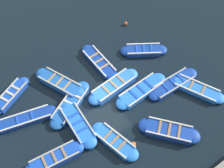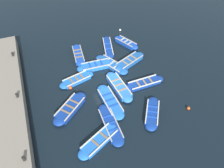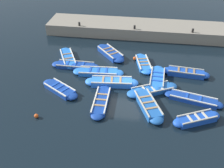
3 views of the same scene
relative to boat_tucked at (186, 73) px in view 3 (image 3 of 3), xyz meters
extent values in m
plane|color=black|center=(1.61, -4.39, -0.20)|extent=(120.00, 120.00, 0.00)
cube|color=#1947B7|center=(0.00, 0.00, -0.01)|extent=(1.12, 2.74, 0.39)
ellipsoid|color=#1947B7|center=(-0.14, -1.33, -0.01)|extent=(0.86, 0.89, 0.39)
ellipsoid|color=#1947B7|center=(0.14, 1.33, -0.01)|extent=(0.86, 0.89, 0.39)
cube|color=#B2AD9E|center=(0.38, -0.04, 0.22)|extent=(0.35, 2.61, 0.07)
cube|color=#B2AD9E|center=(-0.38, 0.04, 0.22)|extent=(0.35, 2.61, 0.07)
cube|color=olive|center=(-0.06, -0.56, 0.21)|extent=(0.76, 0.22, 0.04)
cube|color=olive|center=(0.00, 0.00, 0.21)|extent=(0.76, 0.22, 0.04)
cube|color=olive|center=(0.06, 0.56, 0.21)|extent=(0.76, 0.22, 0.04)
cube|color=navy|center=(3.18, 0.23, -0.06)|extent=(1.50, 3.15, 0.29)
ellipsoid|color=navy|center=(2.82, -1.25, -0.06)|extent=(0.90, 0.92, 0.29)
ellipsoid|color=navy|center=(3.54, 1.71, -0.06)|extent=(0.90, 0.92, 0.29)
cube|color=silver|center=(3.53, 0.14, 0.12)|extent=(0.78, 2.92, 0.07)
cube|color=silver|center=(2.82, 0.31, 0.12)|extent=(0.78, 2.92, 0.07)
cube|color=#1947B7|center=(3.07, -0.19, 0.11)|extent=(0.72, 0.30, 0.04)
cube|color=#1947B7|center=(3.28, 0.64, 0.11)|extent=(0.72, 0.30, 0.04)
cube|color=#1E59AD|center=(4.25, -2.72, -0.01)|extent=(2.96, 1.98, 0.39)
ellipsoid|color=#1E59AD|center=(2.96, -3.27, -0.01)|extent=(1.18, 1.17, 0.39)
ellipsoid|color=#1E59AD|center=(5.54, -2.17, -0.01)|extent=(1.18, 1.17, 0.39)
cube|color=#B2AD9E|center=(4.42, -3.13, 0.22)|extent=(2.56, 1.14, 0.07)
cube|color=#B2AD9E|center=(4.08, -2.32, 0.22)|extent=(2.56, 1.14, 0.07)
cube|color=#9E7A51|center=(3.70, -2.95, 0.21)|extent=(0.46, 0.83, 0.04)
cube|color=#9E7A51|center=(4.25, -2.72, 0.21)|extent=(0.46, 0.83, 0.04)
cube|color=#9E7A51|center=(4.80, -2.49, 0.21)|extent=(0.46, 0.83, 0.04)
cube|color=blue|center=(0.83, -6.61, -0.04)|extent=(1.20, 2.98, 0.32)
ellipsoid|color=blue|center=(0.92, -8.07, -0.04)|extent=(1.00, 1.02, 0.32)
ellipsoid|color=blue|center=(0.73, -5.16, -0.04)|extent=(1.00, 1.02, 0.32)
cube|color=beige|center=(1.30, -6.58, 0.15)|extent=(0.26, 2.86, 0.07)
cube|color=beige|center=(0.36, -6.64, 0.15)|extent=(0.26, 2.86, 0.07)
cube|color=#1947B7|center=(0.87, -7.23, 0.14)|extent=(0.90, 0.20, 0.04)
cube|color=#1947B7|center=(0.83, -6.61, 0.14)|extent=(0.90, 0.20, 0.04)
cube|color=#1947B7|center=(0.79, -5.99, 0.14)|extent=(0.90, 0.20, 0.04)
cube|color=navy|center=(0.09, -8.61, -0.06)|extent=(0.98, 2.95, 0.28)
ellipsoid|color=navy|center=(0.08, -10.08, -0.06)|extent=(0.88, 0.91, 0.28)
ellipsoid|color=navy|center=(0.11, -7.14, -0.06)|extent=(0.88, 0.91, 0.28)
cube|color=#B2AD9E|center=(0.53, -8.61, 0.11)|extent=(0.11, 2.88, 0.07)
cube|color=#B2AD9E|center=(-0.34, -8.60, 0.11)|extent=(0.11, 2.88, 0.07)
cube|color=#1947B7|center=(0.09, -9.23, 0.10)|extent=(0.83, 0.15, 0.04)
cube|color=#1947B7|center=(0.09, -8.61, 0.10)|extent=(0.83, 0.15, 0.04)
cube|color=#1947B7|center=(0.10, -7.98, 0.10)|extent=(0.83, 0.15, 0.04)
cube|color=navy|center=(-2.29, -6.17, -0.01)|extent=(2.66, 2.47, 0.39)
ellipsoid|color=navy|center=(-3.29, -7.01, -0.01)|extent=(1.36, 1.35, 0.39)
ellipsoid|color=navy|center=(-1.29, -5.33, -0.01)|extent=(1.36, 1.35, 0.39)
cube|color=beige|center=(-1.99, -6.53, 0.23)|extent=(2.01, 1.71, 0.07)
cube|color=beige|center=(-2.60, -5.81, 0.23)|extent=(2.01, 1.71, 0.07)
cube|color=olive|center=(-2.72, -6.53, 0.21)|extent=(0.69, 0.78, 0.04)
cube|color=olive|center=(-2.29, -6.17, 0.21)|extent=(0.69, 0.78, 0.04)
cube|color=olive|center=(-1.87, -5.81, 0.21)|extent=(0.69, 0.78, 0.04)
cube|color=#1947B7|center=(5.18, 0.21, -0.01)|extent=(1.70, 2.46, 0.38)
ellipsoid|color=#1947B7|center=(5.68, -0.85, -0.01)|extent=(0.94, 0.95, 0.38)
ellipsoid|color=#1947B7|center=(4.67, 1.27, -0.01)|extent=(0.94, 0.95, 0.38)
cube|color=#B2AD9E|center=(5.49, 0.36, 0.21)|extent=(1.06, 2.12, 0.07)
cube|color=#B2AD9E|center=(4.87, 0.06, 0.21)|extent=(1.06, 2.12, 0.07)
cube|color=beige|center=(5.39, -0.24, 0.20)|extent=(0.67, 0.41, 0.04)
cube|color=beige|center=(5.18, 0.21, 0.20)|extent=(0.67, 0.41, 0.04)
cube|color=beige|center=(4.96, 0.66, 0.20)|extent=(0.67, 0.41, 0.04)
cube|color=blue|center=(-1.02, -3.26, -0.05)|extent=(2.50, 1.46, 0.30)
ellipsoid|color=blue|center=(-2.16, -3.55, -0.05)|extent=(1.05, 1.03, 0.30)
ellipsoid|color=blue|center=(0.12, -2.98, -0.05)|extent=(1.05, 1.03, 0.30)
cube|color=beige|center=(-0.92, -3.67, 0.13)|extent=(2.26, 0.63, 0.07)
cube|color=beige|center=(-1.12, -2.86, 0.13)|extent=(2.26, 0.63, 0.07)
cube|color=olive|center=(-1.50, -3.39, 0.12)|extent=(0.33, 0.82, 0.04)
cube|color=olive|center=(-1.02, -3.26, 0.12)|extent=(0.33, 0.82, 0.04)
cube|color=olive|center=(-0.53, -3.14, 0.12)|extent=(0.33, 0.82, 0.04)
cube|color=navy|center=(3.38, -8.83, -0.04)|extent=(2.05, 2.48, 0.32)
ellipsoid|color=navy|center=(2.75, -9.82, -0.04)|extent=(1.20, 1.20, 0.32)
ellipsoid|color=navy|center=(4.02, -7.85, -0.04)|extent=(1.20, 1.20, 0.32)
cube|color=silver|center=(3.74, -9.06, 0.15)|extent=(1.31, 1.98, 0.07)
cube|color=silver|center=(3.03, -8.60, 0.15)|extent=(1.31, 1.98, 0.07)
cube|color=#1947B7|center=(3.11, -9.25, 0.14)|extent=(0.76, 0.56, 0.04)
cube|color=#1947B7|center=(3.38, -8.83, 0.14)|extent=(0.76, 0.56, 0.04)
cube|color=#1947B7|center=(3.65, -8.41, 0.14)|extent=(0.76, 0.56, 0.04)
cube|color=blue|center=(2.07, -5.38, -0.01)|extent=(1.23, 3.00, 0.39)
ellipsoid|color=blue|center=(2.21, -6.84, -0.01)|extent=(0.96, 0.99, 0.39)
ellipsoid|color=blue|center=(1.94, -3.93, -0.01)|extent=(0.96, 0.99, 0.39)
cube|color=beige|center=(2.51, -5.34, 0.22)|extent=(0.34, 2.86, 0.07)
cube|color=beige|center=(1.63, -5.42, 0.22)|extent=(0.34, 2.86, 0.07)
cube|color=#9E7A51|center=(2.13, -6.00, 0.21)|extent=(0.85, 0.22, 0.04)
cube|color=#9E7A51|center=(2.07, -5.38, 0.21)|extent=(0.85, 0.22, 0.04)
cube|color=#9E7A51|center=(2.02, -4.76, 0.21)|extent=(0.85, 0.22, 0.04)
cube|color=navy|center=(4.29, -5.76, -0.06)|extent=(2.79, 0.94, 0.28)
ellipsoid|color=navy|center=(2.90, -5.78, -0.06)|extent=(0.86, 0.83, 0.28)
ellipsoid|color=navy|center=(5.68, -5.73, -0.06)|extent=(0.86, 0.83, 0.28)
cube|color=silver|center=(4.30, -6.16, 0.11)|extent=(2.72, 0.13, 0.07)
cube|color=silver|center=(4.28, -5.35, 0.11)|extent=(2.72, 0.13, 0.07)
cube|color=#9E7A51|center=(3.70, -5.77, 0.10)|extent=(0.15, 0.79, 0.04)
cube|color=#9E7A51|center=(4.29, -5.76, 0.10)|extent=(0.15, 0.79, 0.04)
cube|color=#9E7A51|center=(4.88, -5.75, 0.10)|extent=(0.15, 0.79, 0.04)
cube|color=blue|center=(-1.07, -9.57, -0.06)|extent=(2.89, 2.03, 0.29)
ellipsoid|color=blue|center=(-2.31, -10.17, -0.06)|extent=(1.17, 1.16, 0.29)
ellipsoid|color=blue|center=(0.18, -8.97, -0.06)|extent=(1.17, 1.16, 0.29)
cube|color=silver|center=(-0.88, -9.95, 0.12)|extent=(2.47, 1.24, 0.07)
cube|color=silver|center=(-1.25, -9.18, 0.12)|extent=(2.47, 1.24, 0.07)
cube|color=olive|center=(-1.42, -9.74, 0.11)|extent=(0.48, 0.80, 0.04)
cube|color=olive|center=(-0.72, -9.40, 0.11)|extent=(0.48, 0.80, 0.04)
cube|color=blue|center=(1.10, -2.15, -0.02)|extent=(2.66, 1.14, 0.37)
ellipsoid|color=blue|center=(-0.21, -2.08, -0.02)|extent=(0.99, 0.96, 0.37)
ellipsoid|color=blue|center=(2.40, -2.22, -0.02)|extent=(0.99, 0.96, 0.37)
cube|color=#B2AD9E|center=(1.07, -2.60, 0.21)|extent=(2.56, 0.22, 0.07)
cube|color=#B2AD9E|center=(1.12, -1.69, 0.21)|extent=(2.56, 0.22, 0.07)
cube|color=#1947B7|center=(0.54, -2.12, 0.19)|extent=(0.19, 0.88, 0.04)
cube|color=#1947B7|center=(1.10, -2.15, 0.19)|extent=(0.19, 0.88, 0.04)
cube|color=#1947B7|center=(1.65, -2.18, 0.19)|extent=(0.19, 0.88, 0.04)
cube|color=#1E59AD|center=(2.53, -2.46, -0.05)|extent=(2.15, 2.97, 0.30)
ellipsoid|color=#1E59AD|center=(3.18, -3.73, -0.05)|extent=(1.19, 1.21, 0.30)
ellipsoid|color=#1E59AD|center=(1.88, -1.19, -0.05)|extent=(1.19, 1.21, 0.30)
cube|color=#B2AD9E|center=(2.92, -2.26, 0.14)|extent=(1.35, 2.52, 0.07)
cube|color=#B2AD9E|center=(2.14, -2.66, 0.14)|extent=(1.35, 2.52, 0.07)
cube|color=beige|center=(2.81, -3.00, 0.12)|extent=(0.81, 0.51, 0.04)
cube|color=beige|center=(2.53, -2.46, 0.12)|extent=(0.81, 0.51, 0.04)
cube|color=beige|center=(2.25, -1.92, 0.12)|extent=(0.81, 0.51, 0.04)
cube|color=gray|center=(-7.13, -4.39, 0.33)|extent=(3.41, 17.27, 1.06)
cylinder|color=black|center=(-5.77, -9.70, 1.03)|extent=(0.20, 0.20, 0.35)
cylinder|color=black|center=(-5.77, -4.39, 1.03)|extent=(0.20, 0.20, 0.35)
cylinder|color=black|center=(-5.77, 0.92, 1.03)|extent=(0.20, 0.20, 0.35)
sphere|color=#E05119|center=(-1.77, -4.01, -0.05)|extent=(0.30, 0.30, 0.30)
sphere|color=#E05119|center=(6.24, -9.42, -0.07)|extent=(0.26, 0.26, 0.26)
camera|label=1|loc=(-7.08, 1.18, 16.10)|focal=50.00mm
camera|label=2|loc=(-3.03, -17.01, 13.28)|focal=35.00mm
camera|label=3|loc=(17.42, -3.09, 10.63)|focal=42.00mm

